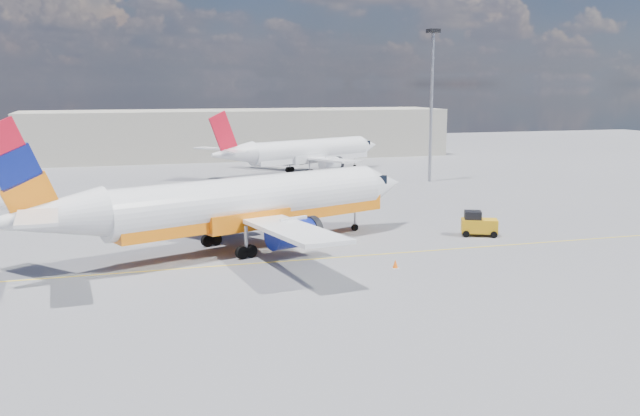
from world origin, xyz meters
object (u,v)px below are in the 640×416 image
object	(u,v)px
second_jet	(304,152)
gse_tug	(478,224)
main_jet	(239,204)
traffic_cone	(395,264)

from	to	relation	value
second_jet	gse_tug	size ratio (longest dim) A/B	8.93
second_jet	gse_tug	world-z (taller)	second_jet
main_jet	second_jet	world-z (taller)	main_jet
second_jet	traffic_cone	world-z (taller)	second_jet
main_jet	traffic_cone	distance (m)	12.75
second_jet	gse_tug	bearing A→B (deg)	-111.31
main_jet	gse_tug	size ratio (longest dim) A/B	10.52
gse_tug	traffic_cone	bearing A→B (deg)	-119.75
main_jet	gse_tug	distance (m)	19.80
second_jet	traffic_cone	distance (m)	52.51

